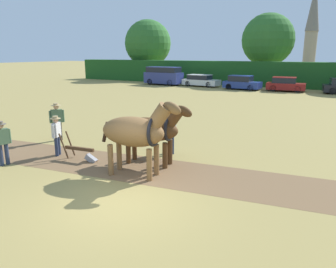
{
  "coord_description": "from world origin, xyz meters",
  "views": [
    {
      "loc": [
        5.03,
        -6.6,
        3.96
      ],
      "look_at": [
        -0.44,
        3.51,
        1.1
      ],
      "focal_mm": 35.0,
      "sensor_mm": 36.0,
      "label": 1
    }
  ],
  "objects_px": {
    "draft_horse_lead_right": "(152,129)",
    "farmer_onlooker_left": "(2,140)",
    "tree_far_left": "(148,43)",
    "church_spire": "(312,25)",
    "parked_car_center": "(285,84)",
    "parked_car_left": "(201,81)",
    "draft_horse_lead_left": "(136,132)",
    "farmer_at_plow": "(57,133)",
    "tree_left": "(268,40)",
    "farmer_beside_team": "(171,132)",
    "plow": "(82,153)",
    "farmer_onlooker_right": "(57,119)",
    "parked_van": "(163,76)",
    "parked_car_center_left": "(242,83)"
  },
  "relations": [
    {
      "from": "draft_horse_lead_right",
      "to": "farmer_onlooker_left",
      "type": "bearing_deg",
      "value": -157.12
    },
    {
      "from": "tree_far_left",
      "to": "draft_horse_lead_right",
      "type": "distance_m",
      "value": 40.57
    },
    {
      "from": "church_spire",
      "to": "parked_car_center",
      "type": "relative_size",
      "value": 4.75
    },
    {
      "from": "parked_car_left",
      "to": "draft_horse_lead_left",
      "type": "bearing_deg",
      "value": -66.23
    },
    {
      "from": "draft_horse_lead_left",
      "to": "farmer_at_plow",
      "type": "xyz_separation_m",
      "value": [
        -3.97,
        0.33,
        -0.58
      ]
    },
    {
      "from": "tree_left",
      "to": "church_spire",
      "type": "bearing_deg",
      "value": 87.62
    },
    {
      "from": "farmer_beside_team",
      "to": "parked_car_center",
      "type": "xyz_separation_m",
      "value": [
        0.32,
        25.17,
        -0.17
      ]
    },
    {
      "from": "plow",
      "to": "parked_car_center",
      "type": "bearing_deg",
      "value": 77.34
    },
    {
      "from": "tree_left",
      "to": "plow",
      "type": "relative_size",
      "value": 5.83
    },
    {
      "from": "farmer_at_plow",
      "to": "farmer_beside_team",
      "type": "height_order",
      "value": "farmer_at_plow"
    },
    {
      "from": "farmer_onlooker_right",
      "to": "tree_left",
      "type": "bearing_deg",
      "value": 119.73
    },
    {
      "from": "plow",
      "to": "farmer_beside_team",
      "type": "distance_m",
      "value": 3.51
    },
    {
      "from": "tree_far_left",
      "to": "tree_left",
      "type": "xyz_separation_m",
      "value": [
        17.83,
        0.46,
        0.22
      ]
    },
    {
      "from": "farmer_onlooker_right",
      "to": "parked_van",
      "type": "height_order",
      "value": "parked_van"
    },
    {
      "from": "draft_horse_lead_left",
      "to": "parked_car_center_left",
      "type": "height_order",
      "value": "draft_horse_lead_left"
    },
    {
      "from": "tree_left",
      "to": "tree_far_left",
      "type": "bearing_deg",
      "value": -178.51
    },
    {
      "from": "church_spire",
      "to": "farmer_at_plow",
      "type": "distance_m",
      "value": 72.56
    },
    {
      "from": "draft_horse_lead_left",
      "to": "parked_car_left",
      "type": "height_order",
      "value": "draft_horse_lead_left"
    },
    {
      "from": "tree_left",
      "to": "parked_car_left",
      "type": "xyz_separation_m",
      "value": [
        -6.06,
        -7.45,
        -4.89
      ]
    },
    {
      "from": "parked_van",
      "to": "plow",
      "type": "bearing_deg",
      "value": -63.06
    },
    {
      "from": "parked_van",
      "to": "parked_car_center",
      "type": "bearing_deg",
      "value": 2.73
    },
    {
      "from": "draft_horse_lead_left",
      "to": "farmer_onlooker_right",
      "type": "xyz_separation_m",
      "value": [
        -5.7,
        2.0,
        -0.46
      ]
    },
    {
      "from": "church_spire",
      "to": "draft_horse_lead_left",
      "type": "xyz_separation_m",
      "value": [
        2.16,
        -72.31,
        -8.44
      ]
    },
    {
      "from": "plow",
      "to": "farmer_beside_team",
      "type": "bearing_deg",
      "value": 36.93
    },
    {
      "from": "farmer_at_plow",
      "to": "farmer_onlooker_left",
      "type": "bearing_deg",
      "value": -138.42
    },
    {
      "from": "farmer_at_plow",
      "to": "farmer_onlooker_right",
      "type": "height_order",
      "value": "farmer_onlooker_right"
    },
    {
      "from": "church_spire",
      "to": "farmer_beside_team",
      "type": "height_order",
      "value": "church_spire"
    },
    {
      "from": "farmer_onlooker_left",
      "to": "parked_car_center",
      "type": "height_order",
      "value": "farmer_onlooker_left"
    },
    {
      "from": "draft_horse_lead_left",
      "to": "parked_car_center",
      "type": "distance_m",
      "value": 27.88
    },
    {
      "from": "farmer_beside_team",
      "to": "parked_car_left",
      "type": "bearing_deg",
      "value": 47.0
    },
    {
      "from": "plow",
      "to": "parked_van",
      "type": "xyz_separation_m",
      "value": [
        -12.01,
        27.78,
        0.84
      ]
    },
    {
      "from": "farmer_onlooker_right",
      "to": "draft_horse_lead_left",
      "type": "bearing_deg",
      "value": 13.82
    },
    {
      "from": "parked_van",
      "to": "parked_car_left",
      "type": "distance_m",
      "value": 4.97
    },
    {
      "from": "tree_far_left",
      "to": "farmer_onlooker_left",
      "type": "distance_m",
      "value": 40.75
    },
    {
      "from": "farmer_beside_team",
      "to": "farmer_onlooker_left",
      "type": "distance_m",
      "value": 6.2
    },
    {
      "from": "tree_far_left",
      "to": "farmer_onlooker_left",
      "type": "height_order",
      "value": "tree_far_left"
    },
    {
      "from": "tree_left",
      "to": "church_spire",
      "type": "height_order",
      "value": "church_spire"
    },
    {
      "from": "draft_horse_lead_left",
      "to": "plow",
      "type": "distance_m",
      "value": 2.92
    },
    {
      "from": "farmer_at_plow",
      "to": "farmer_beside_team",
      "type": "xyz_separation_m",
      "value": [
        3.82,
        2.36,
        -0.01
      ]
    },
    {
      "from": "tree_left",
      "to": "farmer_onlooker_right",
      "type": "bearing_deg",
      "value": -93.42
    },
    {
      "from": "church_spire",
      "to": "farmer_onlooker_left",
      "type": "relative_size",
      "value": 11.75
    },
    {
      "from": "parked_car_center_left",
      "to": "tree_far_left",
      "type": "bearing_deg",
      "value": 159.94
    },
    {
      "from": "farmer_at_plow",
      "to": "farmer_onlooker_left",
      "type": "xyz_separation_m",
      "value": [
        -0.81,
        -1.76,
        0.02
      ]
    },
    {
      "from": "parked_van",
      "to": "tree_left",
      "type": "bearing_deg",
      "value": 39.08
    },
    {
      "from": "tree_left",
      "to": "church_spire",
      "type": "relative_size",
      "value": 0.47
    },
    {
      "from": "farmer_onlooker_left",
      "to": "draft_horse_lead_right",
      "type": "bearing_deg",
      "value": 44.99
    },
    {
      "from": "tree_far_left",
      "to": "farmer_onlooker_right",
      "type": "height_order",
      "value": "tree_far_left"
    },
    {
      "from": "church_spire",
      "to": "draft_horse_lead_left",
      "type": "bearing_deg",
      "value": -88.29
    },
    {
      "from": "parked_car_center",
      "to": "farmer_at_plow",
      "type": "bearing_deg",
      "value": -102.84
    },
    {
      "from": "farmer_onlooker_left",
      "to": "parked_van",
      "type": "xyz_separation_m",
      "value": [
        -9.88,
        29.51,
        0.22
      ]
    }
  ]
}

